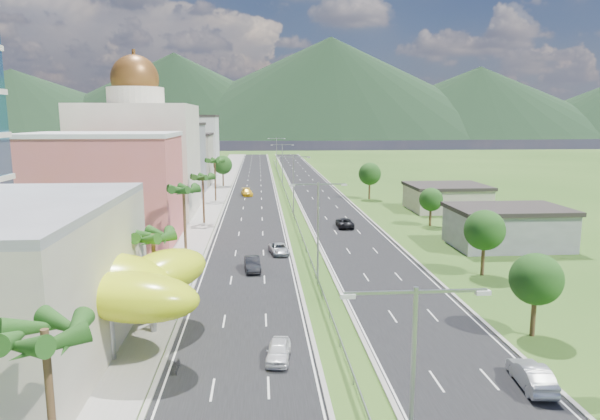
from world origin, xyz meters
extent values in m
plane|color=#2D5119|center=(0.00, 0.00, 0.00)|extent=(500.00, 500.00, 0.00)
cube|color=black|center=(-7.50, 90.00, 0.02)|extent=(11.00, 260.00, 0.04)
cube|color=black|center=(7.50, 90.00, 0.02)|extent=(11.00, 260.00, 0.04)
cube|color=gray|center=(-17.00, 90.00, 0.06)|extent=(7.00, 260.00, 0.12)
cube|color=gray|center=(0.00, 72.00, 0.62)|extent=(0.08, 216.00, 0.28)
cube|color=gray|center=(0.00, 174.00, 0.35)|extent=(0.10, 0.12, 0.70)
cylinder|color=gray|center=(0.00, -25.00, 5.50)|extent=(0.20, 0.20, 11.00)
cube|color=gray|center=(-1.44, -25.00, 10.80)|extent=(2.88, 0.12, 0.12)
cube|color=gray|center=(1.44, -25.00, 10.80)|extent=(2.88, 0.12, 0.12)
cube|color=silver|center=(-2.72, -25.00, 10.70)|extent=(0.60, 0.25, 0.18)
cube|color=silver|center=(2.72, -25.00, 10.70)|extent=(0.60, 0.25, 0.18)
cylinder|color=gray|center=(0.00, 10.00, 5.50)|extent=(0.20, 0.20, 11.00)
cube|color=gray|center=(-1.44, 10.00, 10.80)|extent=(2.88, 0.12, 0.12)
cube|color=gray|center=(1.44, 10.00, 10.80)|extent=(2.88, 0.12, 0.12)
cube|color=silver|center=(-2.72, 10.00, 10.70)|extent=(0.60, 0.25, 0.18)
cube|color=silver|center=(2.72, 10.00, 10.70)|extent=(0.60, 0.25, 0.18)
cylinder|color=gray|center=(0.00, 50.00, 5.50)|extent=(0.20, 0.20, 11.00)
cube|color=gray|center=(-1.44, 50.00, 10.80)|extent=(2.88, 0.12, 0.12)
cube|color=gray|center=(1.44, 50.00, 10.80)|extent=(2.88, 0.12, 0.12)
cube|color=silver|center=(-2.72, 50.00, 10.70)|extent=(0.60, 0.25, 0.18)
cube|color=silver|center=(2.72, 50.00, 10.70)|extent=(0.60, 0.25, 0.18)
cylinder|color=gray|center=(0.00, 95.00, 5.50)|extent=(0.20, 0.20, 11.00)
cube|color=gray|center=(-1.44, 95.00, 10.80)|extent=(2.88, 0.12, 0.12)
cube|color=gray|center=(1.44, 95.00, 10.80)|extent=(2.88, 0.12, 0.12)
cube|color=silver|center=(-2.72, 95.00, 10.70)|extent=(0.60, 0.25, 0.18)
cube|color=silver|center=(2.72, 95.00, 10.70)|extent=(0.60, 0.25, 0.18)
cylinder|color=gray|center=(0.00, 140.00, 5.50)|extent=(0.20, 0.20, 11.00)
cube|color=gray|center=(-1.44, 140.00, 10.80)|extent=(2.88, 0.12, 0.12)
cube|color=gray|center=(1.44, 140.00, 10.80)|extent=(2.88, 0.12, 0.12)
cube|color=silver|center=(-2.72, 140.00, 10.70)|extent=(0.60, 0.25, 0.18)
cube|color=silver|center=(2.72, 140.00, 10.70)|extent=(0.60, 0.25, 0.18)
cylinder|color=gray|center=(-24.00, -2.00, 2.00)|extent=(0.50, 0.50, 4.00)
cylinder|color=gray|center=(-17.00, -7.00, 2.00)|extent=(0.50, 0.50, 4.00)
cylinder|color=gray|center=(-21.00, -10.00, 2.00)|extent=(0.50, 0.50, 4.00)
cylinder|color=gray|center=(-15.00, -2.00, 2.00)|extent=(0.50, 0.50, 4.00)
cube|color=#D86558|center=(-28.00, 32.00, 7.50)|extent=(20.00, 15.00, 15.00)
cube|color=beige|center=(-28.00, 55.00, 10.00)|extent=(20.00, 20.00, 20.00)
cylinder|color=beige|center=(-28.00, 55.00, 21.50)|extent=(10.00, 10.00, 3.00)
sphere|color=brown|center=(-28.00, 55.00, 24.50)|extent=(8.40, 8.40, 8.40)
cube|color=slate|center=(-27.00, 80.00, 8.00)|extent=(16.00, 15.00, 16.00)
cube|color=#A09584|center=(-27.00, 102.00, 6.50)|extent=(16.00, 15.00, 13.00)
cube|color=silver|center=(-27.00, 125.00, 9.00)|extent=(16.00, 15.00, 18.00)
cube|color=slate|center=(28.00, 25.00, 2.50)|extent=(15.00, 10.00, 5.00)
cube|color=#A09584|center=(30.00, 55.00, 2.20)|extent=(14.00, 12.00, 4.40)
cylinder|color=#47301C|center=(-15.50, -22.00, 4.25)|extent=(0.36, 0.36, 8.50)
cylinder|color=#47301C|center=(-15.50, 2.00, 3.75)|extent=(0.36, 0.36, 7.50)
cylinder|color=#47301C|center=(-15.50, 22.00, 4.50)|extent=(0.36, 0.36, 9.00)
cylinder|color=#47301C|center=(-15.50, 45.00, 4.00)|extent=(0.36, 0.36, 8.00)
cylinder|color=#47301C|center=(-15.50, 70.00, 4.40)|extent=(0.36, 0.36, 8.80)
cylinder|color=#47301C|center=(-15.50, 95.00, 2.45)|extent=(0.40, 0.40, 4.90)
sphere|color=#214C17|center=(-15.50, 95.00, 5.60)|extent=(4.90, 4.90, 4.90)
cylinder|color=#47301C|center=(16.00, -5.00, 2.10)|extent=(0.40, 0.40, 4.20)
sphere|color=#214C17|center=(16.00, -5.00, 4.80)|extent=(4.20, 4.20, 4.20)
cylinder|color=#47301C|center=(19.00, 12.00, 2.27)|extent=(0.40, 0.40, 4.55)
sphere|color=#214C17|center=(19.00, 12.00, 5.20)|extent=(4.55, 4.55, 4.55)
cylinder|color=#47301C|center=(22.00, 40.00, 1.92)|extent=(0.40, 0.40, 3.85)
sphere|color=#214C17|center=(22.00, 40.00, 4.40)|extent=(3.85, 3.85, 3.85)
cylinder|color=#47301C|center=(18.00, 70.00, 2.45)|extent=(0.40, 0.40, 4.90)
sphere|color=#214C17|center=(18.00, 70.00, 5.60)|extent=(4.90, 4.90, 4.90)
imported|color=white|center=(-4.85, -7.94, 0.74)|extent=(2.17, 4.30, 1.40)
imported|color=black|center=(-7.01, 15.63, 0.83)|extent=(2.10, 4.95, 1.59)
imported|color=#9FA2A6|center=(-3.63, 23.19, 0.70)|extent=(2.89, 5.06, 1.33)
imported|color=yellow|center=(-8.94, 77.07, 0.83)|extent=(2.98, 5.70, 1.58)
imported|color=#A4A6AB|center=(11.64, -13.20, 0.85)|extent=(2.21, 5.05, 1.61)
imported|color=black|center=(7.69, 39.71, 0.80)|extent=(2.63, 5.54, 1.53)
imported|color=black|center=(-11.98, -9.11, 0.62)|extent=(0.57, 1.81, 1.15)
camera|label=1|loc=(-6.10, -44.75, 17.53)|focal=32.00mm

